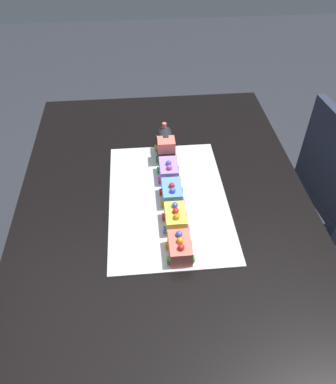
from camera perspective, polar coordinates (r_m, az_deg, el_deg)
The scene contains 8 objects.
ground_plane at distance 1.89m, azimuth -0.44°, elevation -17.27°, with size 8.00×8.00×0.00m, color #2D3038.
dining_table at distance 1.37m, azimuth -0.57°, elevation -4.08°, with size 1.40×1.00×0.74m.
cake_board at distance 1.29m, azimuth 0.00°, elevation -1.04°, with size 0.60×0.40×0.00m, color silver.
cake_locomotive at distance 1.45m, azimuth -0.38°, elevation 7.10°, with size 0.14×0.08×0.12m.
cake_car_tanker_lavender at distance 1.35m, azimuth 0.09°, elevation 3.27°, with size 0.10×0.08×0.07m.
cake_car_caboose_sky_blue at distance 1.27m, azimuth 0.59°, elevation -0.13°, with size 0.10×0.08×0.07m.
cake_car_flatbed_lemon at distance 1.18m, azimuth 1.15°, elevation -3.99°, with size 0.10×0.08×0.07m.
cake_car_hopper_coral at distance 1.11m, azimuth 1.80°, elevation -8.44°, with size 0.10×0.08×0.07m.
Camera 1 is at (0.93, -0.07, 1.64)m, focal length 35.23 mm.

